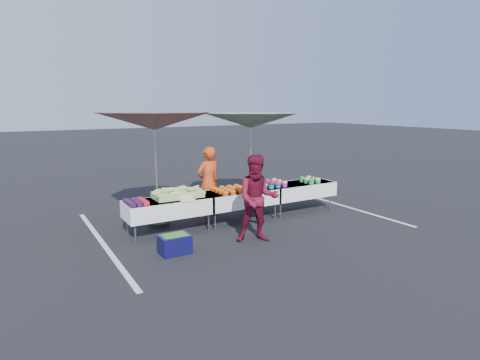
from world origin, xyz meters
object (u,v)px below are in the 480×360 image
umbrella_left (154,122)px  storage_bin (175,244)px  vendor (208,182)px  customer (258,199)px  table_center (240,197)px  table_right (299,189)px  table_left (168,207)px  umbrella_right (251,121)px

umbrella_left → storage_bin: umbrella_left is taller
vendor → customer: bearing=82.2°
storage_bin → table_center: bearing=29.2°
table_right → vendor: size_ratio=1.06×
storage_bin → table_right: bearing=16.7°
table_center → umbrella_left: (-1.82, 0.64, 1.79)m
table_right → customer: customer is taller
table_right → storage_bin: 4.15m
table_left → storage_bin: table_left is taller
umbrella_right → table_left: bearing=-162.9°
customer → umbrella_left: bearing=148.4°
table_center → storage_bin: (-2.15, -1.23, -0.39)m
table_left → storage_bin: (-0.35, -1.23, -0.39)m
table_right → umbrella_right: umbrella_right is taller
vendor → umbrella_right: 1.95m
storage_bin → umbrella_right: bearing=33.9°
table_left → umbrella_left: size_ratio=0.57×
vendor → storage_bin: vendor is taller
table_right → customer: (-2.23, -1.43, 0.31)m
table_right → vendor: 2.41m
customer → umbrella_left: umbrella_left is taller
table_left → umbrella_right: umbrella_right is taller
table_center → umbrella_left: size_ratio=0.57×
umbrella_left → umbrella_right: bearing=3.6°
customer → umbrella_left: size_ratio=0.54×
vendor → customer: customer is taller
table_right → umbrella_left: size_ratio=0.57×
table_center → umbrella_left: 2.63m
table_center → table_right: 1.80m
table_left → table_right: bearing=0.0°
table_left → storage_bin: size_ratio=3.31×
umbrella_right → storage_bin: (-2.95, -2.03, -2.14)m
table_center → vendor: vendor is taller
umbrella_left → umbrella_right: size_ratio=1.11×
umbrella_right → storage_bin: size_ratio=5.24×
umbrella_right → storage_bin: 4.17m
umbrella_left → storage_bin: size_ratio=5.82×
table_left → umbrella_left: 1.90m
vendor → umbrella_left: size_ratio=0.54×
table_left → table_center: size_ratio=1.00×
table_center → storage_bin: 2.51m
table_left → umbrella_right: bearing=17.1°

